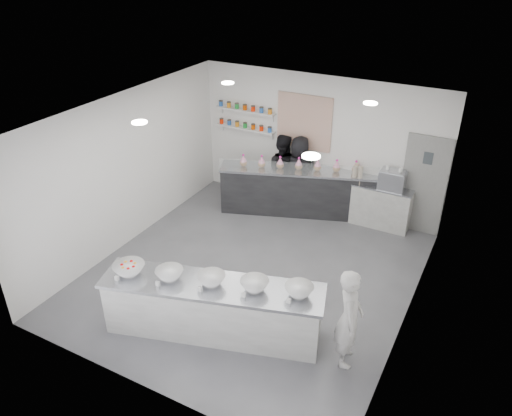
{
  "coord_description": "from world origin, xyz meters",
  "views": [
    {
      "loc": [
        3.56,
        -6.55,
        5.46
      ],
      "look_at": [
        -0.15,
        0.4,
        1.15
      ],
      "focal_mm": 35.0,
      "sensor_mm": 36.0,
      "label": 1
    }
  ],
  "objects_px": {
    "espresso_ledge": "(381,207)",
    "espresso_machine": "(392,180)",
    "back_bar": "(298,191)",
    "staff_left": "(281,170)",
    "woman_prep": "(349,318)",
    "staff_right": "(299,173)",
    "prep_counter": "(213,309)"
  },
  "relations": [
    {
      "from": "espresso_ledge",
      "to": "espresso_machine",
      "type": "height_order",
      "value": "espresso_machine"
    },
    {
      "from": "back_bar",
      "to": "staff_left",
      "type": "relative_size",
      "value": 2.03
    },
    {
      "from": "espresso_machine",
      "to": "woman_prep",
      "type": "xyz_separation_m",
      "value": [
        0.48,
        -4.0,
        -0.33
      ]
    },
    {
      "from": "staff_right",
      "to": "espresso_ledge",
      "type": "bearing_deg",
      "value": 158.49
    },
    {
      "from": "back_bar",
      "to": "staff_left",
      "type": "distance_m",
      "value": 0.65
    },
    {
      "from": "back_bar",
      "to": "staff_left",
      "type": "height_order",
      "value": "staff_left"
    },
    {
      "from": "back_bar",
      "to": "espresso_ledge",
      "type": "distance_m",
      "value": 1.81
    },
    {
      "from": "espresso_ledge",
      "to": "staff_left",
      "type": "height_order",
      "value": "staff_left"
    },
    {
      "from": "espresso_ledge",
      "to": "espresso_machine",
      "type": "bearing_deg",
      "value": 0.0
    },
    {
      "from": "staff_left",
      "to": "staff_right",
      "type": "xyz_separation_m",
      "value": [
        0.43,
        0.0,
        0.01
      ]
    },
    {
      "from": "woman_prep",
      "to": "staff_left",
      "type": "distance_m",
      "value": 4.95
    },
    {
      "from": "prep_counter",
      "to": "woman_prep",
      "type": "xyz_separation_m",
      "value": [
        2.0,
        0.41,
        0.32
      ]
    },
    {
      "from": "prep_counter",
      "to": "staff_left",
      "type": "xyz_separation_m",
      "value": [
        -0.94,
        4.39,
        0.37
      ]
    },
    {
      "from": "woman_prep",
      "to": "espresso_machine",
      "type": "bearing_deg",
      "value": -10.97
    },
    {
      "from": "woman_prep",
      "to": "staff_left",
      "type": "xyz_separation_m",
      "value": [
        -2.94,
        3.98,
        0.05
      ]
    },
    {
      "from": "woman_prep",
      "to": "staff_left",
      "type": "relative_size",
      "value": 0.94
    },
    {
      "from": "espresso_ledge",
      "to": "staff_left",
      "type": "bearing_deg",
      "value": -179.49
    },
    {
      "from": "woman_prep",
      "to": "staff_left",
      "type": "height_order",
      "value": "staff_left"
    },
    {
      "from": "woman_prep",
      "to": "back_bar",
      "type": "bearing_deg",
      "value": 15.26
    },
    {
      "from": "woman_prep",
      "to": "espresso_ledge",
      "type": "bearing_deg",
      "value": -8.67
    },
    {
      "from": "back_bar",
      "to": "staff_right",
      "type": "height_order",
      "value": "staff_right"
    },
    {
      "from": "prep_counter",
      "to": "back_bar",
      "type": "bearing_deg",
      "value": 79.35
    },
    {
      "from": "espresso_machine",
      "to": "staff_right",
      "type": "bearing_deg",
      "value": -179.42
    },
    {
      "from": "back_bar",
      "to": "staff_left",
      "type": "bearing_deg",
      "value": 134.52
    },
    {
      "from": "espresso_ledge",
      "to": "staff_right",
      "type": "bearing_deg",
      "value": -179.37
    },
    {
      "from": "espresso_machine",
      "to": "back_bar",
      "type": "bearing_deg",
      "value": -172.09
    },
    {
      "from": "back_bar",
      "to": "woman_prep",
      "type": "xyz_separation_m",
      "value": [
        2.42,
        -3.73,
        0.26
      ]
    },
    {
      "from": "staff_right",
      "to": "woman_prep",
      "type": "bearing_deg",
      "value": 100.1
    },
    {
      "from": "espresso_ledge",
      "to": "staff_right",
      "type": "distance_m",
      "value": 1.91
    },
    {
      "from": "staff_left",
      "to": "staff_right",
      "type": "height_order",
      "value": "staff_right"
    },
    {
      "from": "espresso_machine",
      "to": "staff_right",
      "type": "relative_size",
      "value": 0.31
    },
    {
      "from": "espresso_ledge",
      "to": "staff_left",
      "type": "xyz_separation_m",
      "value": [
        -2.3,
        -0.02,
        0.37
      ]
    }
  ]
}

